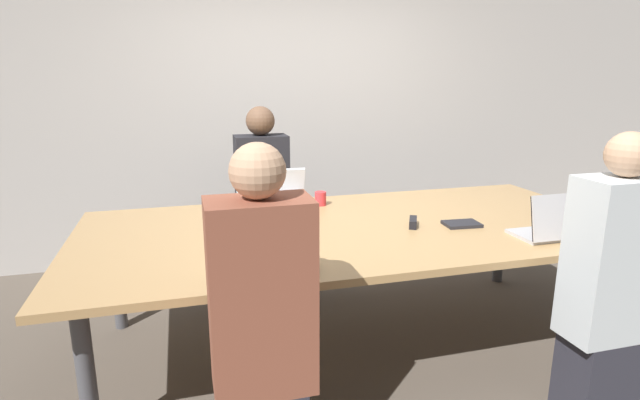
% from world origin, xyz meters
% --- Properties ---
extents(ground_plane, '(24.00, 24.00, 0.00)m').
position_xyz_m(ground_plane, '(0.00, 0.00, 0.00)').
color(ground_plane, brown).
extents(curtain_wall, '(12.00, 0.06, 2.80)m').
position_xyz_m(curtain_wall, '(0.00, 1.85, 1.40)').
color(curtain_wall, '#BCB7B2').
rests_on(curtain_wall, ground_plane).
extents(conference_table, '(3.31, 1.56, 0.78)m').
position_xyz_m(conference_table, '(0.00, 0.00, 0.73)').
color(conference_table, tan).
rests_on(conference_table, ground_plane).
extents(laptop_near_right, '(0.31, 0.26, 0.27)m').
position_xyz_m(laptop_near_right, '(0.94, -0.54, 0.86)').
color(laptop_near_right, '#B7B7BC').
rests_on(laptop_near_right, conference_table).
extents(person_near_right, '(0.40, 0.24, 1.43)m').
position_xyz_m(person_near_right, '(0.90, -1.02, 0.70)').
color(person_near_right, '#2D2D38').
rests_on(person_near_right, ground_plane).
extents(cup_near_right, '(0.08, 0.08, 0.10)m').
position_xyz_m(cup_near_right, '(1.21, -0.45, 0.83)').
color(cup_near_right, brown).
rests_on(cup_near_right, conference_table).
extents(laptop_near_left, '(0.36, 0.26, 0.26)m').
position_xyz_m(laptop_near_left, '(-0.71, -0.61, 0.86)').
color(laptop_near_left, '#333338').
rests_on(laptop_near_left, conference_table).
extents(person_near_left, '(0.40, 0.24, 1.44)m').
position_xyz_m(person_near_left, '(-0.74, -0.98, 0.70)').
color(person_near_left, '#2D2D38').
rests_on(person_near_left, ground_plane).
extents(cup_near_left, '(0.09, 0.09, 0.10)m').
position_xyz_m(cup_near_left, '(-0.45, -0.58, 0.83)').
color(cup_near_left, white).
rests_on(cup_near_left, conference_table).
extents(laptop_far_midleft, '(0.36, 0.27, 0.27)m').
position_xyz_m(laptop_far_midleft, '(-0.36, 0.54, 0.86)').
color(laptop_far_midleft, silver).
rests_on(laptop_far_midleft, conference_table).
extents(person_far_midleft, '(0.40, 0.24, 1.45)m').
position_xyz_m(person_far_midleft, '(-0.42, 1.02, 0.71)').
color(person_far_midleft, '#2D2D38').
rests_on(person_far_midleft, ground_plane).
extents(cup_far_midleft, '(0.08, 0.08, 0.10)m').
position_xyz_m(cup_far_midleft, '(-0.08, 0.53, 0.83)').
color(cup_far_midleft, red).
rests_on(cup_far_midleft, conference_table).
extents(bottle_far_midleft, '(0.06, 0.06, 0.25)m').
position_xyz_m(bottle_far_midleft, '(-0.65, 0.42, 0.89)').
color(bottle_far_midleft, '#ADD1E0').
rests_on(bottle_far_midleft, conference_table).
extents(stapler, '(0.11, 0.15, 0.05)m').
position_xyz_m(stapler, '(0.32, -0.11, 0.80)').
color(stapler, black).
rests_on(stapler, conference_table).
extents(notebook, '(0.22, 0.16, 0.02)m').
position_xyz_m(notebook, '(0.62, -0.18, 0.79)').
color(notebook, '#232328').
rests_on(notebook, conference_table).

